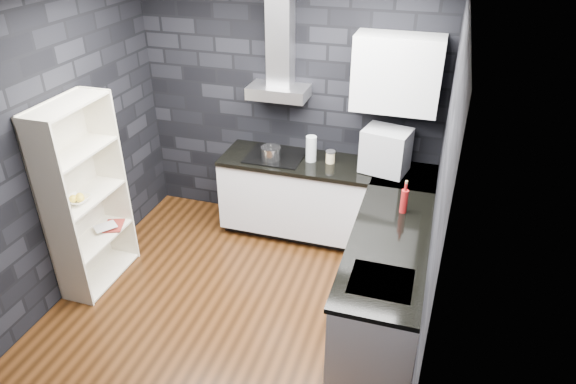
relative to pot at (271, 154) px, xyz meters
The scene contains 27 objects.
ground 1.55m from the pot, 86.77° to the right, with size 3.20×3.20×0.00m, color #41220E.
wall_back 0.56m from the pot, 80.57° to the left, with size 3.20×0.05×2.70m, color black.
wall_front 2.86m from the pot, 88.62° to the right, with size 3.20×0.05×2.70m, color black.
wall_left 2.01m from the pot, 142.08° to the right, with size 0.05×3.20×2.70m, color black.
wall_right 2.12m from the pot, 35.60° to the right, with size 0.05×3.20×2.70m, color black.
toekick_back 1.09m from the pot, 12.64° to the left, with size 2.18×0.50×0.10m, color black.
toekick_right 2.02m from the pot, 38.30° to the right, with size 0.50×1.78×0.10m, color black.
counter_back_cab 0.76m from the pot, ahead, with size 2.20×0.60×0.76m, color silver.
counter_right_cab 1.83m from the pot, 39.11° to the right, with size 0.60×1.80×0.76m, color silver.
counter_back_top 0.58m from the pot, ahead, with size 2.20×0.62×0.04m, color black.
counter_right_top 1.76m from the pot, 39.31° to the right, with size 0.62×1.80×0.04m, color black.
counter_corner_top 1.37m from the pot, ahead, with size 0.62×0.62×0.04m, color black.
hood_body 0.63m from the pot, 85.14° to the left, with size 0.60×0.34×0.12m, color silver.
hood_chimney 1.14m from the pot, 86.32° to the left, with size 0.24×0.20×0.90m, color silver.
upper_cabinet 1.48m from the pot, 10.31° to the left, with size 0.80×0.35×0.70m, color silver.
cooktop 0.11m from the pot, 78.08° to the left, with size 0.58×0.50×0.01m, color black.
sink_rim 2.12m from the pot, 49.68° to the right, with size 0.44×0.40×0.01m, color silver.
pot is the anchor object (origin of this frame).
glass_vase 0.42m from the pot, 14.38° to the left, with size 0.11×0.11×0.27m, color silver.
storage_jar 0.61m from the pot, 11.08° to the left, with size 0.09×0.09×0.11m, color #CCBA87.
utensil_crock 0.95m from the pot, 12.03° to the left, with size 0.10×0.10×0.13m, color #B3B4B7.
appliance_garage 1.16m from the pot, ahead, with size 0.43×0.34×0.43m, color #A4A5AC.
red_bottle 1.55m from the pot, 24.19° to the right, with size 0.06×0.06×0.21m, color maroon.
bookshelf 1.83m from the pot, 137.75° to the right, with size 0.34×0.80×1.80m, color beige.
fruit_bowl 1.90m from the pot, 135.48° to the right, with size 0.22×0.22×0.05m, color white.
book_red 1.76m from the pot, 142.82° to the right, with size 0.18×0.02×0.24m, color maroon.
book_second 1.77m from the pot, 142.95° to the right, with size 0.15×0.02×0.20m, color #B2B2B2.
Camera 1 is at (1.50, -3.30, 3.23)m, focal length 32.00 mm.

